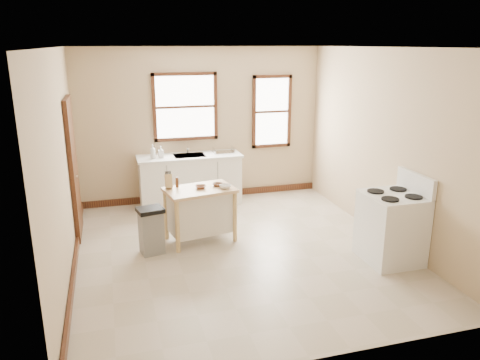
{
  "coord_description": "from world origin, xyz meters",
  "views": [
    {
      "loc": [
        -1.66,
        -5.9,
        2.85
      ],
      "look_at": [
        0.13,
        0.4,
        0.93
      ],
      "focal_mm": 35.0,
      "sensor_mm": 36.0,
      "label": 1
    }
  ],
  "objects_px": {
    "kitchen_island": "(200,215)",
    "gas_stove": "(392,218)",
    "soap_bottle_a": "(153,152)",
    "pepper_grinder": "(177,182)",
    "bowl_c": "(225,187)",
    "bowl_b": "(218,185)",
    "bowl_a": "(201,187)",
    "soap_bottle_b": "(161,152)",
    "knife_block": "(169,182)",
    "trash_bin": "(151,231)",
    "dish_rack": "(223,150)"
  },
  "relations": [
    {
      "from": "bowl_b",
      "to": "bowl_a",
      "type": "bearing_deg",
      "value": -169.72
    },
    {
      "from": "kitchen_island",
      "to": "gas_stove",
      "type": "bearing_deg",
      "value": -40.31
    },
    {
      "from": "soap_bottle_a",
      "to": "bowl_c",
      "type": "xyz_separation_m",
      "value": [
        0.87,
        -1.7,
        -0.2
      ]
    },
    {
      "from": "dish_rack",
      "to": "pepper_grinder",
      "type": "distance_m",
      "value": 1.88
    },
    {
      "from": "bowl_c",
      "to": "bowl_a",
      "type": "bearing_deg",
      "value": 162.29
    },
    {
      "from": "bowl_a",
      "to": "bowl_b",
      "type": "xyz_separation_m",
      "value": [
        0.27,
        0.05,
        -0.0
      ]
    },
    {
      "from": "dish_rack",
      "to": "knife_block",
      "type": "relative_size",
      "value": 1.89
    },
    {
      "from": "soap_bottle_b",
      "to": "bowl_b",
      "type": "bearing_deg",
      "value": -67.14
    },
    {
      "from": "bowl_b",
      "to": "gas_stove",
      "type": "bearing_deg",
      "value": -34.63
    },
    {
      "from": "pepper_grinder",
      "to": "bowl_a",
      "type": "height_order",
      "value": "pepper_grinder"
    },
    {
      "from": "soap_bottle_a",
      "to": "pepper_grinder",
      "type": "bearing_deg",
      "value": -95.87
    },
    {
      "from": "soap_bottle_b",
      "to": "bowl_b",
      "type": "distance_m",
      "value": 1.71
    },
    {
      "from": "kitchen_island",
      "to": "bowl_a",
      "type": "height_order",
      "value": "bowl_a"
    },
    {
      "from": "bowl_c",
      "to": "trash_bin",
      "type": "xyz_separation_m",
      "value": [
        -1.11,
        -0.16,
        -0.5
      ]
    },
    {
      "from": "kitchen_island",
      "to": "bowl_c",
      "type": "relative_size",
      "value": 5.69
    },
    {
      "from": "soap_bottle_a",
      "to": "dish_rack",
      "type": "distance_m",
      "value": 1.29
    },
    {
      "from": "dish_rack",
      "to": "pepper_grinder",
      "type": "height_order",
      "value": "dish_rack"
    },
    {
      "from": "trash_bin",
      "to": "knife_block",
      "type": "bearing_deg",
      "value": 39.67
    },
    {
      "from": "kitchen_island",
      "to": "trash_bin",
      "type": "relative_size",
      "value": 1.48
    },
    {
      "from": "kitchen_island",
      "to": "bowl_b",
      "type": "xyz_separation_m",
      "value": [
        0.28,
        0.06,
        0.42
      ]
    },
    {
      "from": "bowl_a",
      "to": "gas_stove",
      "type": "distance_m",
      "value": 2.71
    },
    {
      "from": "pepper_grinder",
      "to": "bowl_a",
      "type": "distance_m",
      "value": 0.36
    },
    {
      "from": "bowl_b",
      "to": "bowl_c",
      "type": "distance_m",
      "value": 0.18
    },
    {
      "from": "soap_bottle_a",
      "to": "bowl_b",
      "type": "relative_size",
      "value": 1.59
    },
    {
      "from": "soap_bottle_a",
      "to": "bowl_b",
      "type": "bearing_deg",
      "value": -76.74
    },
    {
      "from": "kitchen_island",
      "to": "gas_stove",
      "type": "relative_size",
      "value": 0.82
    },
    {
      "from": "dish_rack",
      "to": "soap_bottle_a",
      "type": "bearing_deg",
      "value": -175.23
    },
    {
      "from": "knife_block",
      "to": "bowl_c",
      "type": "relative_size",
      "value": 1.15
    },
    {
      "from": "pepper_grinder",
      "to": "trash_bin",
      "type": "height_order",
      "value": "pepper_grinder"
    },
    {
      "from": "dish_rack",
      "to": "bowl_b",
      "type": "bearing_deg",
      "value": -106.36
    },
    {
      "from": "soap_bottle_a",
      "to": "kitchen_island",
      "type": "height_order",
      "value": "soap_bottle_a"
    },
    {
      "from": "knife_block",
      "to": "bowl_b",
      "type": "distance_m",
      "value": 0.72
    },
    {
      "from": "soap_bottle_a",
      "to": "bowl_a",
      "type": "xyz_separation_m",
      "value": [
        0.52,
        -1.59,
        -0.21
      ]
    },
    {
      "from": "bowl_c",
      "to": "gas_stove",
      "type": "bearing_deg",
      "value": -32.52
    },
    {
      "from": "knife_block",
      "to": "bowl_a",
      "type": "bearing_deg",
      "value": -15.52
    },
    {
      "from": "pepper_grinder",
      "to": "trash_bin",
      "type": "relative_size",
      "value": 0.22
    },
    {
      "from": "bowl_b",
      "to": "knife_block",
      "type": "bearing_deg",
      "value": 173.91
    },
    {
      "from": "soap_bottle_a",
      "to": "kitchen_island",
      "type": "bearing_deg",
      "value": -86.37
    },
    {
      "from": "bowl_c",
      "to": "gas_stove",
      "type": "height_order",
      "value": "gas_stove"
    },
    {
      "from": "bowl_a",
      "to": "knife_block",
      "type": "bearing_deg",
      "value": 164.46
    },
    {
      "from": "soap_bottle_b",
      "to": "trash_bin",
      "type": "relative_size",
      "value": 0.3
    },
    {
      "from": "dish_rack",
      "to": "kitchen_island",
      "type": "distance_m",
      "value": 1.95
    },
    {
      "from": "kitchen_island",
      "to": "bowl_c",
      "type": "xyz_separation_m",
      "value": [
        0.36,
        -0.1,
        0.43
      ]
    },
    {
      "from": "dish_rack",
      "to": "kitchen_island",
      "type": "height_order",
      "value": "dish_rack"
    },
    {
      "from": "bowl_b",
      "to": "bowl_c",
      "type": "relative_size",
      "value": 0.88
    },
    {
      "from": "pepper_grinder",
      "to": "trash_bin",
      "type": "distance_m",
      "value": 0.82
    },
    {
      "from": "kitchen_island",
      "to": "pepper_grinder",
      "type": "distance_m",
      "value": 0.59
    },
    {
      "from": "dish_rack",
      "to": "bowl_a",
      "type": "xyz_separation_m",
      "value": [
        -0.76,
        -1.68,
        -0.14
      ]
    },
    {
      "from": "trash_bin",
      "to": "bowl_a",
      "type": "bearing_deg",
      "value": 7.91
    },
    {
      "from": "knife_block",
      "to": "pepper_grinder",
      "type": "height_order",
      "value": "knife_block"
    }
  ]
}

